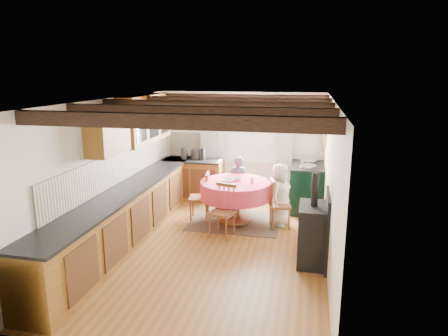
% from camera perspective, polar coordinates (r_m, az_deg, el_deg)
% --- Properties ---
extents(floor, '(3.60, 5.50, 0.00)m').
position_cam_1_polar(floor, '(6.82, -1.43, -10.98)').
color(floor, olive).
rests_on(floor, ground).
extents(ceiling, '(3.60, 5.50, 0.00)m').
position_cam_1_polar(ceiling, '(6.23, -1.56, 9.56)').
color(ceiling, white).
rests_on(ceiling, ground).
extents(wall_back, '(3.60, 0.00, 2.40)m').
position_cam_1_polar(wall_back, '(9.06, 2.59, 3.10)').
color(wall_back, silver).
rests_on(wall_back, ground).
extents(wall_front, '(3.60, 0.00, 2.40)m').
position_cam_1_polar(wall_front, '(3.95, -11.05, -11.02)').
color(wall_front, silver).
rests_on(wall_front, ground).
extents(wall_left, '(0.00, 5.50, 2.40)m').
position_cam_1_polar(wall_left, '(7.05, -15.86, -0.37)').
color(wall_left, silver).
rests_on(wall_left, ground).
extents(wall_right, '(0.00, 5.50, 2.40)m').
position_cam_1_polar(wall_right, '(6.26, 14.74, -2.01)').
color(wall_right, silver).
rests_on(wall_right, ground).
extents(beam_a, '(3.60, 0.16, 0.16)m').
position_cam_1_polar(beam_a, '(4.33, -7.83, 6.56)').
color(beam_a, '#352319').
rests_on(beam_a, ceiling).
extents(beam_b, '(3.60, 0.16, 0.16)m').
position_cam_1_polar(beam_b, '(5.27, -4.13, 7.86)').
color(beam_b, '#352319').
rests_on(beam_b, ceiling).
extents(beam_c, '(3.60, 0.16, 0.16)m').
position_cam_1_polar(beam_c, '(6.24, -1.56, 8.74)').
color(beam_c, '#352319').
rests_on(beam_c, ceiling).
extents(beam_d, '(3.60, 0.16, 0.16)m').
position_cam_1_polar(beam_d, '(7.21, 0.34, 9.37)').
color(beam_d, '#352319').
rests_on(beam_d, ceiling).
extents(beam_e, '(3.60, 0.16, 0.16)m').
position_cam_1_polar(beam_e, '(8.19, 1.78, 9.84)').
color(beam_e, '#352319').
rests_on(beam_e, ceiling).
extents(splash_left, '(0.02, 4.50, 0.55)m').
position_cam_1_polar(splash_left, '(7.30, -14.63, 0.17)').
color(splash_left, beige).
rests_on(splash_left, wall_left).
extents(splash_back, '(1.40, 0.02, 0.55)m').
position_cam_1_polar(splash_back, '(9.25, -3.56, 3.31)').
color(splash_back, beige).
rests_on(splash_back, wall_back).
extents(base_cabinet_left, '(0.60, 5.30, 0.88)m').
position_cam_1_polar(base_cabinet_left, '(7.14, -13.32, -6.43)').
color(base_cabinet_left, '#99621F').
rests_on(base_cabinet_left, floor).
extents(base_cabinet_back, '(1.30, 0.60, 0.88)m').
position_cam_1_polar(base_cabinet_back, '(9.17, -4.26, -1.67)').
color(base_cabinet_back, '#99621F').
rests_on(base_cabinet_back, floor).
extents(worktop_left, '(0.64, 5.30, 0.04)m').
position_cam_1_polar(worktop_left, '(6.99, -13.38, -2.89)').
color(worktop_left, black).
rests_on(worktop_left, base_cabinet_left).
extents(worktop_back, '(1.30, 0.64, 0.04)m').
position_cam_1_polar(worktop_back, '(9.04, -4.35, 1.12)').
color(worktop_back, black).
rests_on(worktop_back, base_cabinet_back).
extents(wall_cabinet_glass, '(0.34, 1.80, 0.90)m').
position_cam_1_polar(wall_cabinet_glass, '(7.92, -11.07, 6.87)').
color(wall_cabinet_glass, '#99621F').
rests_on(wall_cabinet_glass, wall_left).
extents(wall_cabinet_solid, '(0.34, 0.90, 0.70)m').
position_cam_1_polar(wall_cabinet_solid, '(6.59, -16.14, 4.87)').
color(wall_cabinet_solid, '#99621F').
rests_on(wall_cabinet_solid, wall_left).
extents(window_frame, '(1.34, 0.03, 1.54)m').
position_cam_1_polar(window_frame, '(8.97, 3.23, 5.57)').
color(window_frame, white).
rests_on(window_frame, wall_back).
extents(window_pane, '(1.20, 0.01, 1.40)m').
position_cam_1_polar(window_pane, '(8.97, 3.23, 5.58)').
color(window_pane, white).
rests_on(window_pane, wall_back).
extents(curtain_left, '(0.35, 0.10, 2.10)m').
position_cam_1_polar(curtain_left, '(9.13, -2.18, 2.55)').
color(curtain_left, '#ABB593').
rests_on(curtain_left, wall_back).
extents(curtain_right, '(0.35, 0.10, 2.10)m').
position_cam_1_polar(curtain_right, '(8.87, 8.53, 2.09)').
color(curtain_right, '#ABB593').
rests_on(curtain_right, wall_back).
extents(curtain_rod, '(2.00, 0.03, 0.03)m').
position_cam_1_polar(curtain_rod, '(8.82, 3.19, 9.37)').
color(curtain_rod, black).
rests_on(curtain_rod, wall_back).
extents(wall_picture, '(0.04, 0.50, 0.60)m').
position_cam_1_polar(wall_picture, '(8.42, 14.11, 5.37)').
color(wall_picture, gold).
rests_on(wall_picture, wall_right).
extents(wall_plate, '(0.30, 0.02, 0.30)m').
position_cam_1_polar(wall_plate, '(8.84, 9.35, 5.96)').
color(wall_plate, silver).
rests_on(wall_plate, wall_back).
extents(rug, '(1.71, 1.33, 0.01)m').
position_cam_1_polar(rug, '(7.87, 1.59, -7.52)').
color(rug, '#2B221C').
rests_on(rug, floor).
extents(dining_table, '(1.33, 1.33, 0.80)m').
position_cam_1_polar(dining_table, '(7.74, 1.61, -4.80)').
color(dining_table, '#F64B65').
rests_on(dining_table, floor).
extents(chair_near, '(0.50, 0.52, 0.94)m').
position_cam_1_polar(chair_near, '(7.04, -0.29, -6.09)').
color(chair_near, '#975834').
rests_on(chair_near, floor).
extents(chair_left, '(0.48, 0.46, 0.94)m').
position_cam_1_polar(chair_left, '(7.87, -3.51, -3.99)').
color(chair_left, '#975834').
rests_on(chair_left, floor).
extents(chair_right, '(0.49, 0.48, 0.92)m').
position_cam_1_polar(chair_right, '(7.53, 7.91, -4.97)').
color(chair_right, '#975834').
rests_on(chair_right, floor).
extents(aga_range, '(0.69, 1.06, 0.98)m').
position_cam_1_polar(aga_range, '(8.58, 11.67, -2.63)').
color(aga_range, black).
rests_on(aga_range, floor).
extents(cast_iron_stove, '(0.42, 0.70, 1.40)m').
position_cam_1_polar(cast_iron_stove, '(6.16, 12.51, -7.00)').
color(cast_iron_stove, black).
rests_on(cast_iron_stove, floor).
extents(child_far, '(0.47, 0.37, 1.14)m').
position_cam_1_polar(child_far, '(8.41, 2.00, -2.13)').
color(child_far, '#46495D').
rests_on(child_far, floor).
extents(child_right, '(0.53, 0.66, 1.18)m').
position_cam_1_polar(child_right, '(7.60, 7.89, -3.75)').
color(child_right, beige).
rests_on(child_right, floor).
extents(bowl_a, '(0.29, 0.29, 0.06)m').
position_cam_1_polar(bowl_a, '(7.56, 0.43, -1.84)').
color(bowl_a, silver).
rests_on(bowl_a, dining_table).
extents(bowl_b, '(0.25, 0.25, 0.06)m').
position_cam_1_polar(bowl_b, '(7.71, 1.82, -1.54)').
color(bowl_b, silver).
rests_on(bowl_b, dining_table).
extents(cup, '(0.11, 0.11, 0.08)m').
position_cam_1_polar(cup, '(7.59, 3.98, -1.71)').
color(cup, silver).
rests_on(cup, dining_table).
extents(canister_tall, '(0.15, 0.15, 0.26)m').
position_cam_1_polar(canister_tall, '(9.04, -5.65, 2.05)').
color(canister_tall, '#262628').
rests_on(canister_tall, worktop_back).
extents(canister_wide, '(0.20, 0.20, 0.22)m').
position_cam_1_polar(canister_wide, '(9.01, -4.04, 1.92)').
color(canister_wide, '#262628').
rests_on(canister_wide, worktop_back).
extents(canister_slim, '(0.09, 0.09, 0.26)m').
position_cam_1_polar(canister_slim, '(8.93, -2.99, 1.95)').
color(canister_slim, '#262628').
rests_on(canister_slim, worktop_back).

